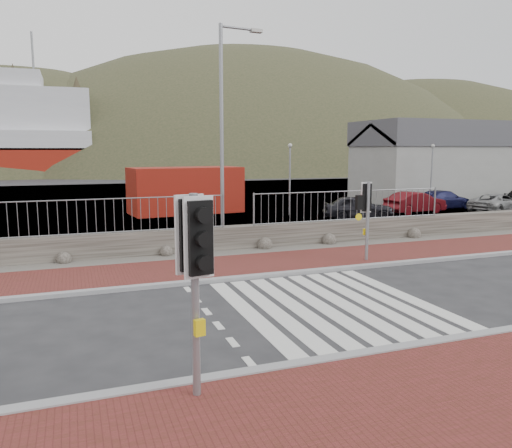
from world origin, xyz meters
name	(u,v)px	position (x,y,z in m)	size (l,w,h in m)	color
ground	(331,304)	(0.00, 0.00, 0.00)	(220.00, 220.00, 0.00)	#28282B
sidewalk_near	(491,396)	(0.00, -5.00, 0.04)	(40.00, 4.00, 0.08)	maroon
sidewalk_far	(264,264)	(0.00, 4.50, 0.04)	(40.00, 3.00, 0.08)	maroon
kerb_near	(408,347)	(0.00, -3.00, 0.05)	(40.00, 0.25, 0.12)	gray
kerb_far	(282,274)	(0.00, 3.00, 0.05)	(40.00, 0.25, 0.12)	gray
zebra_crossing	(331,304)	(0.00, 0.00, 0.01)	(4.62, 5.60, 0.01)	silver
gravel_strip	(244,253)	(0.00, 6.50, 0.03)	(40.00, 1.50, 0.06)	#59544C
stone_wall	(238,238)	(0.00, 7.30, 0.45)	(40.00, 0.60, 0.90)	#423C36
railing	(239,202)	(0.00, 7.15, 1.82)	(18.07, 0.07, 1.22)	gray
quay	(154,199)	(0.00, 27.90, 0.00)	(120.00, 40.00, 0.50)	#4C4C4F
water	(115,177)	(0.00, 62.90, 0.00)	(220.00, 50.00, 0.05)	#3F4C54
harbor_building	(440,161)	(20.00, 19.90, 2.93)	(12.20, 6.20, 5.80)	#9E9E99
hills_backdrop	(144,286)	(6.74, 87.90, -23.05)	(254.00, 90.00, 100.00)	#323821
traffic_signal_near	(194,252)	(-4.19, -3.46, 2.27)	(0.49, 0.35, 3.13)	gray
traffic_signal_far	(367,204)	(3.35, 3.72, 1.97)	(0.64, 0.24, 2.72)	gray
streetlight	(225,124)	(-0.21, 8.11, 4.71)	(1.78, 0.36, 8.38)	gray
shipping_container	(186,190)	(0.59, 19.04, 1.36)	(6.54, 2.73, 2.73)	#A01711
car_a	(358,207)	(8.82, 13.04, 0.65)	(1.53, 3.80, 1.29)	black
car_b	(415,203)	(13.38, 14.05, 0.64)	(1.36, 3.90, 1.29)	#560C11
car_c	(443,200)	(16.40, 15.18, 0.61)	(1.70, 4.18, 1.21)	#14153E
car_d	(497,203)	(18.30, 12.68, 0.57)	(1.88, 4.09, 1.14)	gray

